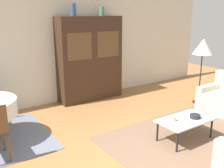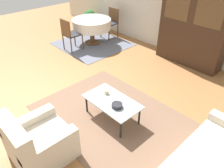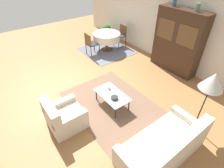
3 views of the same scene
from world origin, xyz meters
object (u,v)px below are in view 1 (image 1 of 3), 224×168
object	(u,v)px
vase_tall	(73,10)
display_cabinet	(90,59)
coffee_table	(185,121)
bowl	(195,116)
vase_short	(102,11)
floor_lamp	(203,48)
cup	(174,119)

from	to	relation	value
vase_tall	display_cabinet	bearing A→B (deg)	-0.13
coffee_table	bowl	size ratio (longest dim) A/B	5.49
bowl	vase_short	bearing A→B (deg)	90.80
bowl	vase_tall	bearing A→B (deg)	105.43
floor_lamp	vase_tall	bearing A→B (deg)	144.19
display_cabinet	bowl	bearing A→B (deg)	-82.22
coffee_table	display_cabinet	size ratio (longest dim) A/B	0.48
coffee_table	cup	size ratio (longest dim) A/B	12.49
vase_tall	floor_lamp	bearing A→B (deg)	-35.81
vase_tall	vase_short	world-z (taller)	vase_tall
coffee_table	vase_short	bearing A→B (deg)	87.27
coffee_table	display_cabinet	xyz separation A→B (m)	(-0.23, 2.97, 0.71)
display_cabinet	floor_lamp	world-z (taller)	display_cabinet
display_cabinet	vase_tall	world-z (taller)	vase_tall
bowl	vase_short	distance (m)	3.53
floor_lamp	display_cabinet	bearing A→B (deg)	139.10
bowl	vase_short	size ratio (longest dim) A/B	0.83
bowl	coffee_table	bearing A→B (deg)	162.49
display_cabinet	vase_short	bearing A→B (deg)	0.14
coffee_table	floor_lamp	distance (m)	2.42
bowl	vase_short	world-z (taller)	vase_short
vase_tall	vase_short	bearing A→B (deg)	0.00
bowl	vase_tall	distance (m)	3.64
display_cabinet	floor_lamp	size ratio (longest dim) A/B	1.32
display_cabinet	vase_short	distance (m)	1.23
coffee_table	vase_short	xyz separation A→B (m)	(0.14, 2.97, 1.88)
display_cabinet	bowl	world-z (taller)	display_cabinet
vase_short	bowl	bearing A→B (deg)	-89.20
floor_lamp	bowl	distance (m)	2.28
cup	vase_short	xyz separation A→B (m)	(0.37, 2.90, 1.81)
coffee_table	bowl	xyz separation A→B (m)	(0.18, -0.06, 0.07)
bowl	vase_tall	world-z (taller)	vase_tall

